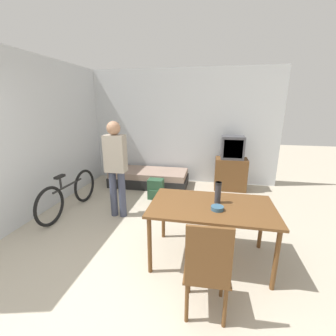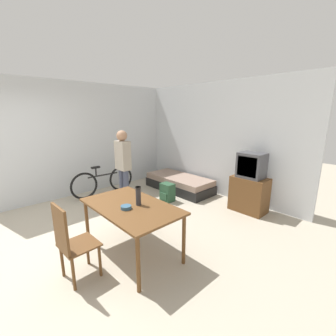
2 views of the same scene
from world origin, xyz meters
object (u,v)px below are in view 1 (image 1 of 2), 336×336
object	(u,v)px
wooden_chair	(207,268)
bicycle	(69,194)
backpack	(156,189)
person_standing	(116,163)
tv	(231,166)
dining_table	(211,211)
thermos_flask	(218,191)
mate_bowl	(217,208)
daybed	(149,178)

from	to	relation	value
wooden_chair	bicycle	distance (m)	3.01
bicycle	backpack	size ratio (longest dim) A/B	3.88
person_standing	bicycle	bearing A→B (deg)	-178.82
tv	dining_table	world-z (taller)	tv
backpack	thermos_flask	bearing A→B (deg)	-54.07
tv	bicycle	size ratio (longest dim) A/B	0.76
bicycle	mate_bowl	world-z (taller)	mate_bowl
dining_table	mate_bowl	world-z (taller)	mate_bowl
daybed	thermos_flask	xyz separation A→B (m)	(1.54, -2.39, 0.70)
daybed	wooden_chair	distance (m)	3.63
daybed	tv	distance (m)	1.93
thermos_flask	wooden_chair	bearing A→B (deg)	-95.37
tv	thermos_flask	world-z (taller)	tv
bicycle	thermos_flask	size ratio (longest dim) A/B	6.10
wooden_chair	person_standing	bearing A→B (deg)	132.41
daybed	person_standing	distance (m)	1.78
mate_bowl	backpack	world-z (taller)	mate_bowl
tv	thermos_flask	bearing A→B (deg)	-98.12
tv	wooden_chair	distance (m)	3.44
dining_table	thermos_flask	distance (m)	0.24
wooden_chair	daybed	bearing A→B (deg)	113.71
daybed	bicycle	bearing A→B (deg)	-122.47
bicycle	person_standing	distance (m)	1.12
tv	backpack	distance (m)	1.80
mate_bowl	backpack	xyz separation A→B (m)	(-1.18, 1.83, -0.56)
thermos_flask	mate_bowl	world-z (taller)	thermos_flask
person_standing	wooden_chair	bearing A→B (deg)	-47.59
bicycle	mate_bowl	xyz separation A→B (m)	(2.57, -0.96, 0.43)
backpack	wooden_chair	bearing A→B (deg)	-66.73
person_standing	backpack	distance (m)	1.22
thermos_flask	tv	bearing A→B (deg)	81.88
thermos_flask	mate_bowl	xyz separation A→B (m)	(-0.00, -0.20, -0.12)
dining_table	backpack	distance (m)	2.10
daybed	person_standing	world-z (taller)	person_standing
bicycle	person_standing	world-z (taller)	person_standing
daybed	tv	bearing A→B (deg)	3.13
daybed	bicycle	size ratio (longest dim) A/B	1.13
tv	wooden_chair	bearing A→B (deg)	-97.39
daybed	backpack	size ratio (longest dim) A/B	4.41
tv	bicycle	world-z (taller)	tv
daybed	mate_bowl	size ratio (longest dim) A/B	12.89
backpack	daybed	bearing A→B (deg)	115.17
dining_table	bicycle	distance (m)	2.67
dining_table	wooden_chair	size ratio (longest dim) A/B	1.47
dining_table	backpack	bearing A→B (deg)	123.07
bicycle	person_standing	xyz separation A→B (m)	(0.93, 0.02, 0.62)
dining_table	bicycle	xyz separation A→B (m)	(-2.51, 0.85, -0.33)
daybed	person_standing	bearing A→B (deg)	-93.66
thermos_flask	mate_bowl	bearing A→B (deg)	-91.06
thermos_flask	backpack	size ratio (longest dim) A/B	0.64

